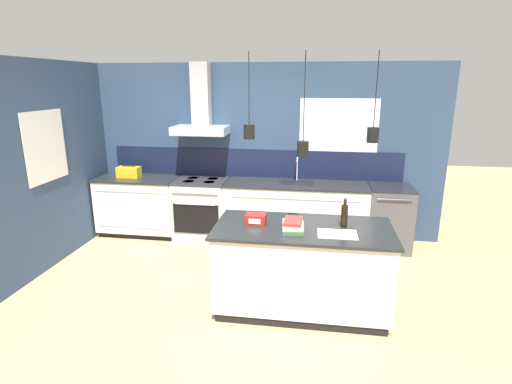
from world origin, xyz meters
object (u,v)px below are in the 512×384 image
book_stack (293,225)px  bottle_on_island (344,215)px  oven_range (202,209)px  red_supply_box (256,219)px  dishwasher (389,218)px  yellow_toolbox (129,172)px

book_stack → bottle_on_island: bearing=20.6°
oven_range → red_supply_box: red_supply_box is taller
dishwasher → book_stack: size_ratio=3.00×
oven_range → book_stack: (1.49, -1.90, 0.51)m
red_supply_box → yellow_toolbox: (-2.24, 1.77, 0.03)m
book_stack → yellow_toolbox: size_ratio=0.89×
dishwasher → yellow_toolbox: size_ratio=2.68×
bottle_on_island → red_supply_box: 0.90m
dishwasher → red_supply_box: 2.47m
oven_range → dishwasher: same height
bottle_on_island → red_supply_box: bearing=-176.4°
bottle_on_island → book_stack: size_ratio=0.97×
dishwasher → oven_range: bearing=-179.9°
dishwasher → bottle_on_island: 1.96m
red_supply_box → yellow_toolbox: yellow_toolbox is taller
bottle_on_island → yellow_toolbox: bottle_on_island is taller
oven_range → yellow_toolbox: bearing=179.8°
bottle_on_island → dishwasher: bearing=66.2°
yellow_toolbox → red_supply_box: bearing=-38.4°
bottle_on_island → book_stack: 0.54m
book_stack → red_supply_box: (-0.39, 0.13, -0.00)m
dishwasher → red_supply_box: (-1.65, -1.77, 0.51)m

